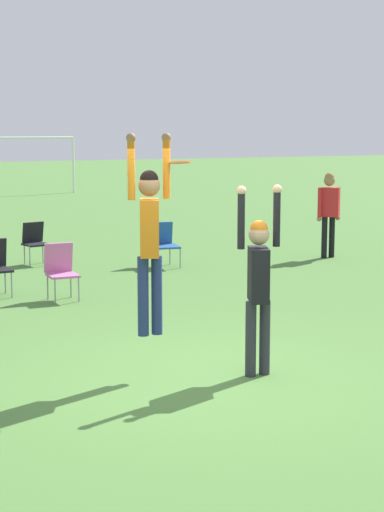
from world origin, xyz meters
The scene contains 8 objects.
ground_plane centered at (0.00, 0.00, 0.00)m, with size 120.00×120.00×0.00m, color #4C7A38.
person_jumping centered at (-0.52, 0.29, 1.64)m, with size 0.51×0.41×2.19m.
person_defending centered at (0.56, -0.18, 1.12)m, with size 0.55×0.45×2.11m.
frisbee centered at (-0.21, 0.18, 2.35)m, with size 0.23×0.23×0.04m.
camping_chair_1 centered at (2.73, 7.11, 0.50)m, with size 0.66×0.71×0.87m.
camping_chair_4 centered at (0.56, 8.49, 0.50)m, with size 0.53×0.57×0.84m.
camping_chair_5 centered at (-0.07, 4.84, 0.52)m, with size 0.47×0.51×0.90m.
person_spectator_near centered at (6.34, 6.60, 1.09)m, with size 0.58×0.44×1.79m.
Camera 1 is at (-4.19, -8.06, 2.72)m, focal length 60.00 mm.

